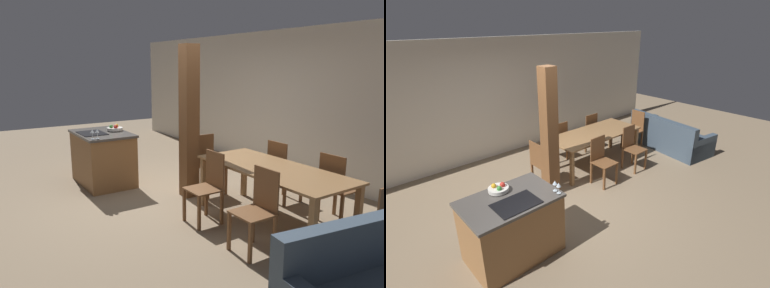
% 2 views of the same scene
% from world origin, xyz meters
% --- Properties ---
extents(ground_plane, '(16.00, 16.00, 0.00)m').
position_xyz_m(ground_plane, '(0.00, 0.00, 0.00)').
color(ground_plane, '#847056').
extents(wall_back, '(11.20, 0.08, 2.70)m').
position_xyz_m(wall_back, '(0.00, 2.74, 1.35)').
color(wall_back, silver).
rests_on(wall_back, ground_plane).
extents(kitchen_island, '(1.23, 0.83, 0.92)m').
position_xyz_m(kitchen_island, '(-1.21, -0.48, 0.46)').
color(kitchen_island, olive).
rests_on(kitchen_island, ground_plane).
extents(fruit_bowl, '(0.27, 0.27, 0.11)m').
position_xyz_m(fruit_bowl, '(-1.23, -0.23, 0.95)').
color(fruit_bowl, silver).
rests_on(fruit_bowl, kitchen_island).
extents(wine_glass_near, '(0.06, 0.06, 0.15)m').
position_xyz_m(wine_glass_near, '(-0.67, -0.82, 1.03)').
color(wine_glass_near, silver).
rests_on(wine_glass_near, kitchen_island).
extents(wine_glass_middle, '(0.06, 0.06, 0.15)m').
position_xyz_m(wine_glass_middle, '(-0.67, -0.74, 1.03)').
color(wine_glass_middle, silver).
rests_on(wine_glass_middle, kitchen_island).
extents(dining_table, '(2.12, 0.92, 0.75)m').
position_xyz_m(dining_table, '(1.61, 0.78, 0.67)').
color(dining_table, olive).
rests_on(dining_table, ground_plane).
extents(dining_chair_near_left, '(0.40, 0.40, 0.94)m').
position_xyz_m(dining_chair_near_left, '(1.13, 0.10, 0.50)').
color(dining_chair_near_left, brown).
rests_on(dining_chair_near_left, ground_plane).
extents(dining_chair_near_right, '(0.40, 0.40, 0.94)m').
position_xyz_m(dining_chair_near_right, '(2.09, 0.10, 0.50)').
color(dining_chair_near_right, brown).
rests_on(dining_chair_near_right, ground_plane).
extents(dining_chair_far_left, '(0.40, 0.40, 0.94)m').
position_xyz_m(dining_chair_far_left, '(1.13, 1.47, 0.50)').
color(dining_chair_far_left, brown).
rests_on(dining_chair_far_left, ground_plane).
extents(dining_chair_far_right, '(0.40, 0.40, 0.94)m').
position_xyz_m(dining_chair_far_right, '(2.09, 1.47, 0.50)').
color(dining_chair_far_right, brown).
rests_on(dining_chair_far_right, ground_plane).
extents(dining_chair_head_end, '(0.40, 0.40, 0.94)m').
position_xyz_m(dining_chair_head_end, '(0.18, 0.78, 0.50)').
color(dining_chair_head_end, brown).
rests_on(dining_chair_head_end, ground_plane).
extents(dining_chair_foot_end, '(0.40, 0.40, 0.94)m').
position_xyz_m(dining_chair_foot_end, '(3.05, 0.78, 0.50)').
color(dining_chair_foot_end, brown).
rests_on(dining_chair_foot_end, ground_plane).
extents(timber_post, '(0.24, 0.24, 2.36)m').
position_xyz_m(timber_post, '(0.14, 0.44, 1.18)').
color(timber_post, brown).
rests_on(timber_post, ground_plane).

